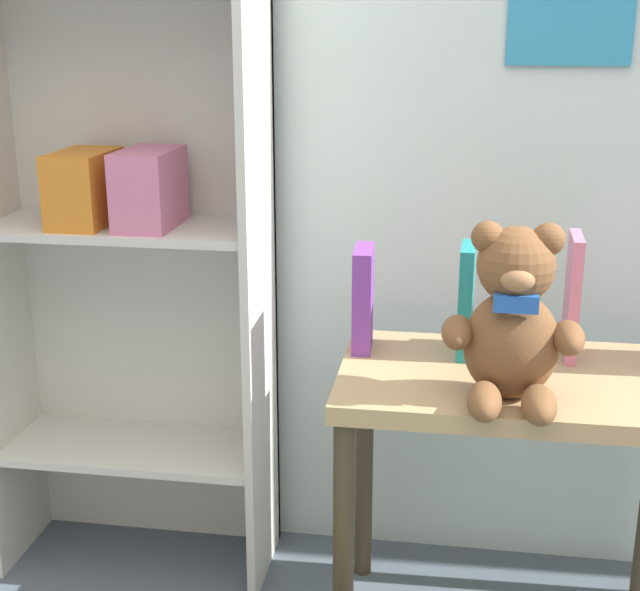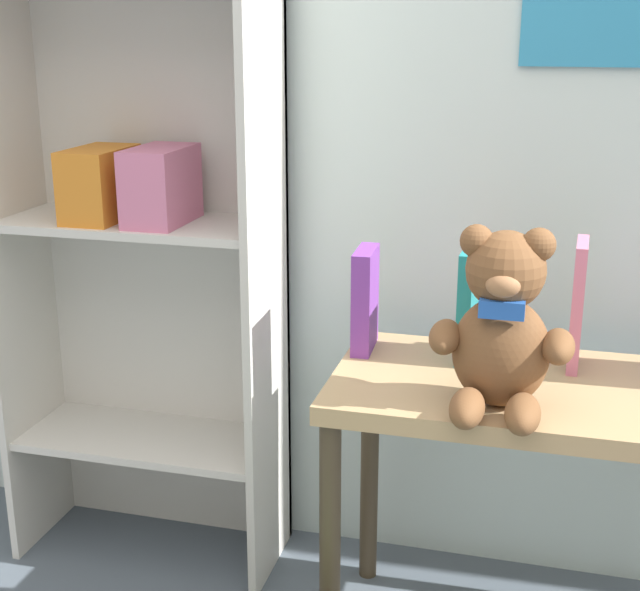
# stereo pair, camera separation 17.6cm
# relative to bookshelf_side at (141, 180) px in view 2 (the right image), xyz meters

# --- Properties ---
(wall_back) EXTENTS (4.80, 0.07, 2.50)m
(wall_back) POSITION_rel_bookshelf_side_xyz_m (0.77, 0.15, 0.35)
(wall_back) COLOR silver
(wall_back) RESTS_ON ground_plane
(bookshelf_side) EXTENTS (0.62, 0.28, 1.61)m
(bookshelf_side) POSITION_rel_bookshelf_side_xyz_m (0.00, 0.00, 0.00)
(bookshelf_side) COLOR beige
(bookshelf_side) RESTS_ON ground_plane
(display_table) EXTENTS (0.68, 0.42, 0.59)m
(display_table) POSITION_rel_bookshelf_side_xyz_m (0.84, -0.20, -0.40)
(display_table) COLOR tan
(display_table) RESTS_ON ground_plane
(teddy_bear) EXTENTS (0.24, 0.22, 0.32)m
(teddy_bear) POSITION_rel_bookshelf_side_xyz_m (0.81, -0.32, -0.16)
(teddy_bear) COLOR brown
(teddy_bear) RESTS_ON display_table
(book_standing_purple) EXTENTS (0.04, 0.12, 0.21)m
(book_standing_purple) POSITION_rel_bookshelf_side_xyz_m (0.53, -0.09, -0.20)
(book_standing_purple) COLOR purple
(book_standing_purple) RESTS_ON display_table
(book_standing_teal) EXTENTS (0.03, 0.12, 0.22)m
(book_standing_teal) POSITION_rel_bookshelf_side_xyz_m (0.73, -0.10, -0.20)
(book_standing_teal) COLOR teal
(book_standing_teal) RESTS_ON display_table
(book_standing_pink) EXTENTS (0.03, 0.13, 0.25)m
(book_standing_pink) POSITION_rel_bookshelf_side_xyz_m (0.94, -0.08, -0.19)
(book_standing_pink) COLOR #D17093
(book_standing_pink) RESTS_ON display_table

